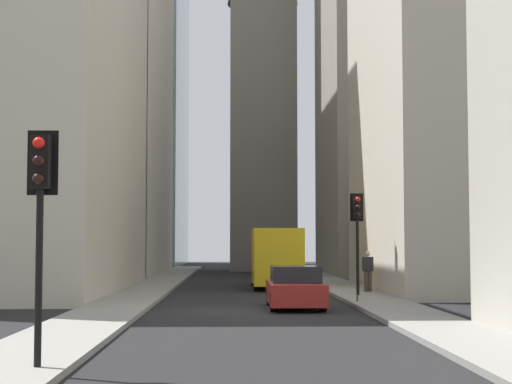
% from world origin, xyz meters
% --- Properties ---
extents(ground_plane, '(135.00, 135.00, 0.00)m').
position_xyz_m(ground_plane, '(0.00, 0.00, 0.00)').
color(ground_plane, black).
extents(sidewalk_right, '(90.00, 2.20, 0.14)m').
position_xyz_m(sidewalk_right, '(0.00, 4.50, 0.07)').
color(sidewalk_right, gray).
rests_on(sidewalk_right, ground_plane).
extents(sidewalk_left, '(90.00, 2.20, 0.14)m').
position_xyz_m(sidewalk_left, '(0.00, -4.50, 0.07)').
color(sidewalk_left, gray).
rests_on(sidewalk_left, ground_plane).
extents(building_left_midfar, '(14.26, 10.50, 19.77)m').
position_xyz_m(building_left_midfar, '(10.41, -10.59, 9.90)').
color(building_left_midfar, beige).
rests_on(building_left_midfar, ground_plane).
extents(building_left_far, '(13.28, 10.50, 33.66)m').
position_xyz_m(building_left_far, '(28.72, -10.60, 16.84)').
color(building_left_far, gray).
rests_on(building_left_far, ground_plane).
extents(building_right_midfar, '(19.32, 10.50, 19.27)m').
position_xyz_m(building_right_midfar, '(10.50, 10.59, 9.65)').
color(building_right_midfar, beige).
rests_on(building_right_midfar, ground_plane).
extents(building_right_far, '(19.92, 10.50, 29.48)m').
position_xyz_m(building_right_far, '(29.79, 10.59, 14.75)').
color(building_right_far, beige).
rests_on(building_right_far, ground_plane).
extents(church_spire, '(5.69, 5.69, 35.41)m').
position_xyz_m(church_spire, '(38.26, -1.69, 18.53)').
color(church_spire, gray).
rests_on(church_spire, ground_plane).
extents(delivery_truck, '(6.46, 2.25, 2.84)m').
position_xyz_m(delivery_truck, '(12.94, -1.40, 1.46)').
color(delivery_truck, yellow).
rests_on(delivery_truck, ground_plane).
extents(sedan_red, '(4.30, 1.78, 1.42)m').
position_xyz_m(sedan_red, '(0.86, -1.40, 0.66)').
color(sedan_red, maroon).
rests_on(sedan_red, ground_plane).
extents(traffic_light_foreground, '(0.43, 0.52, 3.95)m').
position_xyz_m(traffic_light_foreground, '(-12.75, 3.90, 3.04)').
color(traffic_light_foreground, black).
rests_on(traffic_light_foreground, sidewalk_right).
extents(traffic_light_midblock, '(0.43, 0.52, 4.00)m').
position_xyz_m(traffic_light_midblock, '(5.46, -4.21, 3.08)').
color(traffic_light_midblock, black).
rests_on(traffic_light_midblock, sidewalk_left).
extents(pedestrian, '(0.26, 0.44, 1.71)m').
position_xyz_m(pedestrian, '(7.92, -5.02, 1.07)').
color(pedestrian, '#473D33').
rests_on(pedestrian, sidewalk_left).
extents(discarded_bottle, '(0.07, 0.07, 0.27)m').
position_xyz_m(discarded_bottle, '(2.08, -3.67, 0.25)').
color(discarded_bottle, brown).
rests_on(discarded_bottle, sidewalk_left).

